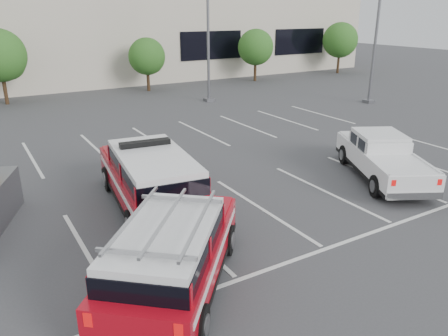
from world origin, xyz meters
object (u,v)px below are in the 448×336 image
object	(u,v)px
tree_far_right	(340,41)
light_pole_mid	(208,22)
white_pickup	(382,161)
fire_chief_suv	(151,183)
tree_right	(256,48)
light_pole_right	(378,22)
tree_mid_left	(1,57)
tree_mid_right	(148,58)
convention_building	(51,25)
ladder_suv	(173,259)

from	to	relation	value
tree_far_right	light_pole_mid	size ratio (longest dim) A/B	0.47
tree_far_right	white_pickup	world-z (taller)	tree_far_right
light_pole_mid	fire_chief_suv	bearing A→B (deg)	-124.99
tree_far_right	white_pickup	bearing A→B (deg)	-131.78
tree_right	light_pole_right	bearing A→B (deg)	-85.69
tree_mid_left	light_pole_right	xyz separation A→B (m)	(20.91, -12.05, 2.14)
tree_mid_right	fire_chief_suv	xyz separation A→B (m)	(-7.98, -20.17, -1.66)
tree_far_right	light_pole_right	distance (m)	15.24
convention_building	tree_far_right	bearing A→B (deg)	-21.51
tree_mid_right	ladder_suv	distance (m)	26.20
tree_mid_right	light_pole_mid	bearing A→B (deg)	-72.48
tree_mid_right	ladder_suv	xyz separation A→B (m)	(-9.21, -24.47, -1.71)
tree_right	ladder_suv	size ratio (longest dim) A/B	0.87
tree_right	light_pole_right	size ratio (longest dim) A/B	0.43
light_pole_right	light_pole_mid	bearing A→B (deg)	146.31
tree_right	fire_chief_suv	distance (m)	27.09
tree_mid_right	tree_far_right	distance (m)	20.01
light_pole_mid	ladder_suv	bearing A→B (deg)	-121.11
tree_mid_left	white_pickup	bearing A→B (deg)	-65.04
tree_mid_right	light_pole_right	xyz separation A→B (m)	(10.91, -12.05, 2.68)
tree_mid_right	light_pole_right	world-z (taller)	light_pole_right
ladder_suv	fire_chief_suv	bearing A→B (deg)	114.73
fire_chief_suv	ladder_suv	world-z (taller)	fire_chief_suv
ladder_suv	white_pickup	bearing A→B (deg)	54.86
convention_building	light_pole_right	xyz separation A→B (m)	(15.82, -21.86, 0.47)
tree_right	light_pole_right	world-z (taller)	light_pole_right
light_pole_mid	fire_chief_suv	distance (m)	17.78
tree_mid_left	light_pole_mid	xyz separation A→B (m)	(11.91, -6.05, 2.14)
tree_mid_right	fire_chief_suv	distance (m)	21.75
white_pickup	ladder_suv	xyz separation A→B (m)	(-9.48, -2.40, 0.14)
tree_mid_left	ladder_suv	distance (m)	24.59
tree_mid_right	tree_far_right	xyz separation A→B (m)	(20.00, 0.00, 0.54)
tree_mid_left	light_pole_right	bearing A→B (deg)	-29.95
tree_mid_right	fire_chief_suv	bearing A→B (deg)	-111.58
tree_mid_right	white_pickup	world-z (taller)	tree_mid_right
tree_mid_left	light_pole_mid	bearing A→B (deg)	-26.92
tree_right	ladder_suv	world-z (taller)	tree_right
light_pole_mid	tree_right	bearing A→B (deg)	36.77
fire_chief_suv	light_pole_mid	bearing A→B (deg)	62.33
convention_building	ladder_suv	bearing A→B (deg)	-97.14
tree_right	light_pole_mid	distance (m)	10.38
tree_mid_right	light_pole_right	distance (m)	16.47
light_pole_right	white_pickup	distance (m)	15.30
tree_mid_left	white_pickup	world-z (taller)	tree_mid_left
light_pole_right	ladder_suv	xyz separation A→B (m)	(-20.12, -12.42, -4.40)
fire_chief_suv	white_pickup	distance (m)	8.47
light_pole_mid	tree_far_right	bearing A→B (deg)	18.48
tree_right	light_pole_right	xyz separation A→B (m)	(0.91, -12.05, 2.41)
convention_building	tree_mid_left	xyz separation A→B (m)	(-5.09, -9.82, -1.68)
tree_mid_left	tree_far_right	xyz separation A→B (m)	(30.00, 0.00, 0.00)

